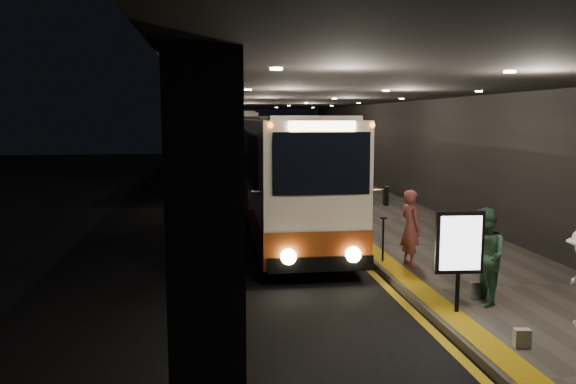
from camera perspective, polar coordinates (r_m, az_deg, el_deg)
ground at (r=14.53m, az=-1.93°, el=-7.20°), size 90.00×90.00×0.00m
lane_line_white at (r=19.33m, az=-8.79°, el=-3.54°), size 0.12×50.00×0.01m
kerb_stripe_yellow at (r=19.70m, az=3.39°, el=-3.26°), size 0.18×50.00×0.01m
sidewalk at (r=20.28m, az=10.07°, el=-2.85°), size 4.50×50.00×0.15m
tactile_strip at (r=19.77m, az=4.82°, el=-2.79°), size 0.50×50.00×0.01m
terminal_wall at (r=20.77m, az=16.20°, el=5.33°), size 0.10×50.00×6.00m
support_columns at (r=18.04m, az=-8.02°, el=2.72°), size 0.80×24.80×4.40m
canopy at (r=19.40m, az=3.94°, el=10.21°), size 9.00×50.00×0.40m
coach_main at (r=17.73m, az=-0.20°, el=1.24°), size 2.51×11.72×3.64m
coach_second at (r=33.23m, az=-3.54°, el=4.12°), size 2.63×11.39×3.56m
coach_third at (r=46.66m, az=-4.99°, el=5.39°), size 3.23×13.05×4.07m
passenger_boarding at (r=13.83m, az=12.35°, el=-3.58°), size 0.57×0.75×1.84m
passenger_waiting_green at (r=11.34m, az=19.28°, el=-6.22°), size 0.60×0.93×1.86m
bag_polka at (r=11.86m, az=18.55°, el=-9.41°), size 0.27×0.12×0.33m
bag_plain at (r=9.70m, az=22.67°, el=-13.56°), size 0.26×0.17×0.30m
info_sign at (r=10.66m, az=17.02°, el=-5.13°), size 0.89×0.17×1.88m
stanchion_post at (r=14.11m, az=9.63°, el=-4.81°), size 0.05×0.05×1.10m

